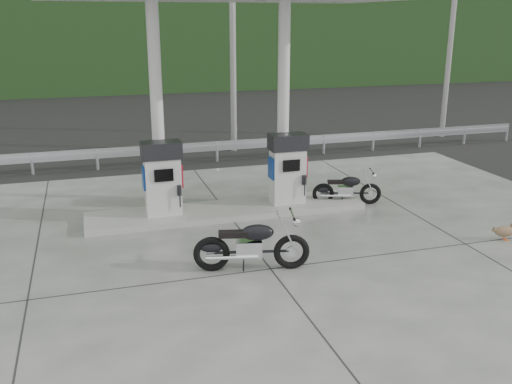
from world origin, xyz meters
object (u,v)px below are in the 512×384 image
object	(u,v)px
motorcycle_left	(252,245)
motorcycle_right	(347,189)
duck	(505,231)
gas_pump_left	(163,178)
gas_pump_right	(288,169)

from	to	relation	value
motorcycle_left	motorcycle_right	xyz separation A→B (m)	(3.59, 3.25, -0.10)
motorcycle_left	motorcycle_right	distance (m)	4.84
motorcycle_left	duck	size ratio (longest dim) A/B	3.74
gas_pump_left	duck	world-z (taller)	gas_pump_left
gas_pump_right	motorcycle_left	distance (m)	3.96
gas_pump_left	motorcycle_left	bearing A→B (deg)	-69.93
gas_pump_right	motorcycle_left	xyz separation A→B (m)	(-1.96, -3.40, -0.55)
duck	gas_pump_right	bearing A→B (deg)	147.33
gas_pump_right	duck	distance (m)	5.31
gas_pump_right	motorcycle_right	world-z (taller)	gas_pump_right
gas_pump_left	gas_pump_right	world-z (taller)	same
gas_pump_right	motorcycle_right	size ratio (longest dim) A/B	1.06
motorcycle_left	motorcycle_right	size ratio (longest dim) A/B	1.25
gas_pump_left	motorcycle_right	world-z (taller)	gas_pump_left
gas_pump_right	motorcycle_left	bearing A→B (deg)	-119.97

